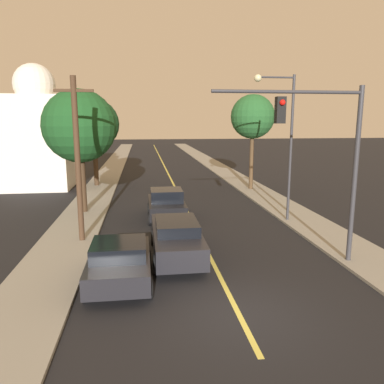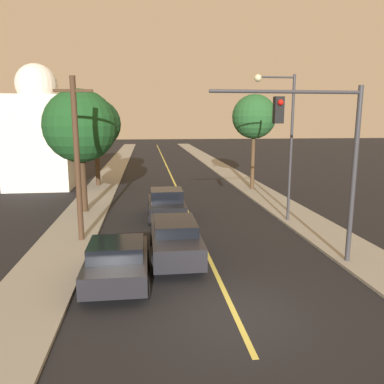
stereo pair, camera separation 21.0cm
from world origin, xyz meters
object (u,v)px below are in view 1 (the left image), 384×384
at_px(tree_left_near, 94,124).
at_px(domed_building_left, 38,134).
at_px(car_near_lane_front, 176,237).
at_px(traffic_signal_mast, 325,144).
at_px(streetlamp_right, 283,129).
at_px(utility_pole_left, 77,157).
at_px(car_outer_lane_front, 120,262).
at_px(car_near_lane_second, 166,204).
at_px(tree_right_near, 253,117).
at_px(tree_left_far, 79,126).

relative_size(tree_left_near, domed_building_left, 0.72).
relative_size(car_near_lane_front, domed_building_left, 0.53).
xyz_separation_m(traffic_signal_mast, streetlamp_right, (0.71, 5.95, 0.40)).
xyz_separation_m(traffic_signal_mast, utility_pole_left, (-9.14, 3.82, -0.71)).
bearing_deg(car_outer_lane_front, car_near_lane_second, 75.70).
xyz_separation_m(car_outer_lane_front, domed_building_left, (-7.27, 19.24, 3.49)).
distance_m(car_near_lane_second, tree_right_near, 11.51).
bearing_deg(utility_pole_left, car_outer_lane_front, -67.26).
distance_m(traffic_signal_mast, domed_building_left, 23.50).
xyz_separation_m(traffic_signal_mast, tree_left_far, (-9.84, 9.23, 0.50)).
distance_m(car_near_lane_second, streetlamp_right, 7.28).
height_order(car_near_lane_front, domed_building_left, domed_building_left).
height_order(car_near_lane_front, utility_pole_left, utility_pole_left).
bearing_deg(tree_left_far, tree_right_near, 26.80).
distance_m(traffic_signal_mast, tree_left_near, 20.97).
bearing_deg(car_near_lane_second, streetlamp_right, -13.48).
xyz_separation_m(car_near_lane_second, tree_right_near, (7.03, 7.78, 4.74)).
bearing_deg(car_outer_lane_front, traffic_signal_mast, 5.90).
height_order(streetlamp_right, domed_building_left, domed_building_left).
height_order(car_outer_lane_front, domed_building_left, domed_building_left).
distance_m(car_outer_lane_front, traffic_signal_mast, 8.17).
height_order(streetlamp_right, tree_left_near, streetlamp_right).
height_order(car_near_lane_second, car_outer_lane_front, car_near_lane_second).
bearing_deg(car_near_lane_front, car_outer_lane_front, -133.63).
bearing_deg(utility_pole_left, tree_left_far, 97.38).
bearing_deg(car_near_lane_second, car_near_lane_front, -90.00).
bearing_deg(tree_left_far, traffic_signal_mast, -43.15).
bearing_deg(utility_pole_left, streetlamp_right, 12.20).
xyz_separation_m(streetlamp_right, tree_left_near, (-10.87, 12.39, 0.13)).
distance_m(car_near_lane_second, domed_building_left, 14.93).
height_order(car_near_lane_second, tree_left_far, tree_left_far).
distance_m(car_near_lane_second, utility_pole_left, 6.09).
xyz_separation_m(tree_left_near, tree_left_far, (0.32, -9.11, -0.03)).
height_order(streetlamp_right, utility_pole_left, streetlamp_right).
distance_m(car_near_lane_front, car_near_lane_second, 5.94).
distance_m(car_near_lane_front, tree_left_far, 10.01).
distance_m(tree_left_near, domed_building_left, 4.41).
xyz_separation_m(tree_right_near, domed_building_left, (-16.37, 3.35, -1.31)).
bearing_deg(car_near_lane_front, traffic_signal_mast, -15.38).
height_order(traffic_signal_mast, utility_pole_left, utility_pole_left).
bearing_deg(tree_right_near, utility_pole_left, -134.21).
distance_m(car_outer_lane_front, utility_pole_left, 5.80).
bearing_deg(traffic_signal_mast, streetlamp_right, 83.20).
bearing_deg(streetlamp_right, car_outer_lane_front, -139.84).
distance_m(streetlamp_right, domed_building_left, 19.72).
distance_m(tree_right_near, domed_building_left, 16.76).
relative_size(streetlamp_right, domed_building_left, 0.78).
distance_m(car_near_lane_front, traffic_signal_mast, 6.48).
xyz_separation_m(car_near_lane_second, car_outer_lane_front, (-2.07, -8.11, -0.06)).
xyz_separation_m(traffic_signal_mast, tree_left_near, (-10.16, 18.34, 0.53)).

